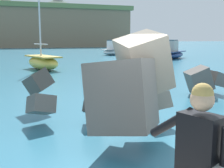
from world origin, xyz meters
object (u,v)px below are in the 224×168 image
boat_mid_centre (114,50)px  mooring_buoy_middle (139,61)px  boat_near_right (172,53)px  boat_near_centre (43,62)px  mooring_buoy_inner (148,70)px  surfer_with_board (212,167)px

boat_mid_centre → mooring_buoy_middle: size_ratio=10.89×
boat_near_right → mooring_buoy_middle: bearing=-146.5°
boat_near_centre → mooring_buoy_inner: boat_near_centre is taller
mooring_buoy_inner → surfer_with_board: bearing=-115.1°
boat_mid_centre → mooring_buoy_inner: 21.86m
boat_near_right → surfer_with_board: bearing=-120.8°
surfer_with_board → mooring_buoy_inner: (7.56, 16.16, -1.06)m
boat_near_centre → mooring_buoy_inner: 8.12m
boat_near_centre → boat_mid_centre: (11.96, 16.73, 0.05)m
boat_near_right → boat_near_centre: bearing=-155.2°
boat_mid_centre → mooring_buoy_inner: bearing=-103.8°
surfer_with_board → mooring_buoy_inner: 17.87m
surfer_with_board → boat_near_right: (16.67, 27.99, -0.59)m
boat_near_centre → mooring_buoy_middle: (9.68, 3.24, -0.39)m
boat_near_right → boat_mid_centre: boat_near_right is taller
boat_mid_centre → mooring_buoy_middle: (-2.28, -13.48, -0.45)m
boat_near_centre → boat_near_right: bearing=24.8°
mooring_buoy_inner → mooring_buoy_middle: bearing=69.3°
boat_near_right → boat_mid_centre: (-3.90, 9.40, -0.02)m
boat_near_right → mooring_buoy_middle: size_ratio=13.25×
boat_near_centre → mooring_buoy_middle: size_ratio=16.81×
boat_near_right → mooring_buoy_middle: boat_near_right is taller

